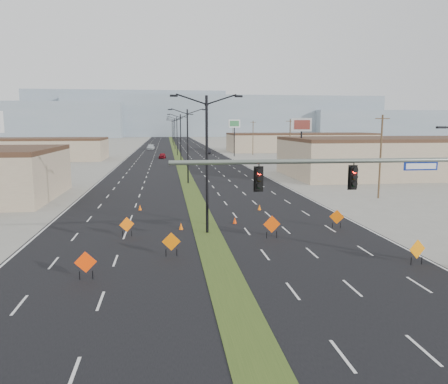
{
  "coord_description": "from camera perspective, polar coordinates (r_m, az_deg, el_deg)",
  "views": [
    {
      "loc": [
        -2.91,
        -19.39,
        7.93
      ],
      "look_at": [
        1.12,
        11.04,
        3.2
      ],
      "focal_mm": 35.0,
      "sensor_mm": 36.0,
      "label": 1
    }
  ],
  "objects": [
    {
      "name": "median_strip",
      "position": [
        119.69,
        -6.16,
        4.91
      ],
      "size": [
        2.0,
        400.0,
        0.04
      ],
      "primitive_type": "cube",
      "color": "#31491A",
      "rests_on": "ground"
    },
    {
      "name": "cone_2",
      "position": [
        41.11,
        4.65,
        -2.02
      ],
      "size": [
        0.34,
        0.34,
        0.53
      ],
      "primitive_type": "cone",
      "rotation": [
        0.0,
        0.0,
        -0.07
      ],
      "color": "#FF6905",
      "rests_on": "ground"
    },
    {
      "name": "streetlight_5",
      "position": [
        171.43,
        -6.64,
        7.86
      ],
      "size": [
        5.15,
        0.24,
        10.02
      ],
      "color": "black",
      "rests_on": "ground"
    },
    {
      "name": "streetlight_1",
      "position": [
        59.51,
        -4.77,
        6.31
      ],
      "size": [
        5.15,
        0.24,
        10.02
      ],
      "color": "black",
      "rests_on": "ground"
    },
    {
      "name": "construction_sign_2",
      "position": [
        32.0,
        -12.58,
        -4.27
      ],
      "size": [
        1.0,
        0.45,
        1.43
      ],
      "rotation": [
        0.0,
        0.0,
        0.4
      ],
      "color": "#F46305",
      "rests_on": "ground"
    },
    {
      "name": "cone_3",
      "position": [
        41.65,
        -10.91,
        -2.01
      ],
      "size": [
        0.4,
        0.4,
        0.53
      ],
      "primitive_type": "cone",
      "rotation": [
        0.0,
        0.0,
        0.33
      ],
      "color": "#FF5D05",
      "rests_on": "ground"
    },
    {
      "name": "utility_pole_0",
      "position": [
        50.06,
        19.77,
        4.52
      ],
      "size": [
        1.6,
        0.2,
        9.0
      ],
      "color": "#4C3823",
      "rests_on": "ground"
    },
    {
      "name": "road_surface",
      "position": [
        119.69,
        -6.16,
        4.91
      ],
      "size": [
        25.0,
        400.0,
        0.02
      ],
      "primitive_type": "cube",
      "color": "black",
      "rests_on": "ground"
    },
    {
      "name": "pole_sign_east_far",
      "position": [
        111.13,
        1.36,
        8.56
      ],
      "size": [
        3.04,
        0.82,
        9.28
      ],
      "rotation": [
        0.0,
        0.0,
        0.16
      ],
      "color": "black",
      "rests_on": "ground"
    },
    {
      "name": "ground",
      "position": [
        21.15,
        0.94,
        -13.26
      ],
      "size": [
        600.0,
        600.0,
        0.0
      ],
      "primitive_type": "plane",
      "color": "gray",
      "rests_on": "ground"
    },
    {
      "name": "car_left",
      "position": [
        105.61,
        -8.05,
        4.72
      ],
      "size": [
        1.88,
        3.91,
        1.29
      ],
      "primitive_type": "imported",
      "rotation": [
        0.0,
        0.0,
        -0.1
      ],
      "color": "maroon",
      "rests_on": "ground"
    },
    {
      "name": "streetlight_3",
      "position": [
        115.45,
        -6.16,
        7.46
      ],
      "size": [
        5.15,
        0.24,
        10.02
      ],
      "color": "black",
      "rests_on": "ground"
    },
    {
      "name": "utility_pole_2",
      "position": [
        116.71,
        3.8,
        7.14
      ],
      "size": [
        1.6,
        0.2,
        9.0
      ],
      "color": "#4C3823",
      "rests_on": "ground"
    },
    {
      "name": "mesa_east",
      "position": [
        359.42,
        23.3,
        8.23
      ],
      "size": [
        160.0,
        50.0,
        18.0
      ],
      "primitive_type": "cube",
      "color": "#80919F",
      "rests_on": "ground"
    },
    {
      "name": "building_se_far",
      "position": [
        135.81,
        10.05,
        6.34
      ],
      "size": [
        44.0,
        16.0,
        5.0
      ],
      "primitive_type": "cube",
      "color": "tan",
      "rests_on": "ground"
    },
    {
      "name": "building_se_near",
      "position": [
        74.4,
        22.28,
        4.12
      ],
      "size": [
        36.0,
        18.0,
        5.5
      ],
      "primitive_type": "cube",
      "color": "tan",
      "rests_on": "ground"
    },
    {
      "name": "construction_sign_1",
      "position": [
        26.79,
        -6.91,
        -6.57
      ],
      "size": [
        1.13,
        0.1,
        1.5
      ],
      "rotation": [
        0.0,
        0.0,
        -0.05
      ],
      "color": "#DA6604",
      "rests_on": "ground"
    },
    {
      "name": "signal_mast",
      "position": [
        24.47,
        20.47,
        0.83
      ],
      "size": [
        16.3,
        0.6,
        8.0
      ],
      "color": "slate",
      "rests_on": "ground"
    },
    {
      "name": "streetlight_0",
      "position": [
        31.62,
        -2.25,
        4.2
      ],
      "size": [
        5.15,
        0.24,
        10.02
      ],
      "color": "black",
      "rests_on": "ground"
    },
    {
      "name": "mesa_backdrop",
      "position": [
        340.57,
        -12.3,
        9.92
      ],
      "size": [
        140.0,
        50.0,
        32.0
      ],
      "primitive_type": "cube",
      "color": "#80919F",
      "rests_on": "ground"
    },
    {
      "name": "pole_sign_east_near",
      "position": [
        66.23,
        10.09,
        8.04
      ],
      "size": [
        2.8,
        1.5,
        8.93
      ],
      "rotation": [
        0.0,
        0.0,
        -0.42
      ],
      "color": "black",
      "rests_on": "ground"
    },
    {
      "name": "car_far",
      "position": [
        144.12,
        -9.55,
        5.81
      ],
      "size": [
        2.47,
        5.66,
        1.62
      ],
      "primitive_type": "imported",
      "rotation": [
        0.0,
        0.0,
        -0.04
      ],
      "color": "silver",
      "rests_on": "ground"
    },
    {
      "name": "streetlight_4",
      "position": [
        143.44,
        -6.44,
        7.7
      ],
      "size": [
        5.15,
        0.24,
        10.02
      ],
      "color": "black",
      "rests_on": "ground"
    },
    {
      "name": "construction_sign_4",
      "position": [
        27.38,
        23.92,
        -6.95
      ],
      "size": [
        1.1,
        0.29,
        1.49
      ],
      "rotation": [
        0.0,
        0.0,
        0.23
      ],
      "color": "orange",
      "rests_on": "ground"
    },
    {
      "name": "cone_0",
      "position": [
        33.57,
        -5.64,
        -4.47
      ],
      "size": [
        0.39,
        0.39,
        0.54
      ],
      "primitive_type": "cone",
      "rotation": [
        0.0,
        0.0,
        0.2
      ],
      "color": "#F55F05",
      "rests_on": "ground"
    },
    {
      "name": "construction_sign_3",
      "position": [
        30.91,
        6.27,
        -4.31
      ],
      "size": [
        1.24,
        0.09,
        1.64
      ],
      "rotation": [
        0.0,
        0.0,
        0.04
      ],
      "color": "#DB4304",
      "rests_on": "ground"
    },
    {
      "name": "mesa_center",
      "position": [
        322.32,
        0.1,
        9.84
      ],
      "size": [
        220.0,
        50.0,
        28.0
      ],
      "primitive_type": "cube",
      "color": "#80919F",
      "rests_on": "ground"
    },
    {
      "name": "car_mid",
      "position": [
        121.53,
        -2.04,
        5.33
      ],
      "size": [
        1.85,
        4.18,
        1.33
      ],
      "primitive_type": "imported",
      "rotation": [
        0.0,
        0.0,
        -0.11
      ],
      "color": "black",
      "rests_on": "ground"
    },
    {
      "name": "utility_pole_3",
      "position": [
        151.17,
        1.18,
        7.52
      ],
      "size": [
        1.6,
        0.2,
        9.0
      ],
      "color": "#4C3823",
      "rests_on": "ground"
    },
    {
      "name": "construction_sign_5",
      "position": [
        34.78,
        14.52,
        -3.25
      ],
      "size": [
        1.04,
        0.45,
        1.47
      ],
      "rotation": [
        0.0,
        0.0,
        -0.39
      ],
      "color": "#E55B04",
      "rests_on": "ground"
    },
    {
      "name": "streetlight_6",
      "position": [
        199.43,
        -6.78,
        7.98
      ],
      "size": [
        5.15,
        0.24,
        10.02
      ],
      "color": "black",
      "rests_on": "ground"
    },
    {
      "name": "utility_pole_1",
      "position": [
        82.69,
        8.59,
        6.41
      ],
      "size": [
        1.6,
        0.2,
        9.0
      ],
      "color": "#4C3823",
      "rests_on": "ground"
    },
    {
      "name": "construction_sign_0",
      "position": [
        23.85,
        -17.64,
        -8.86
      ],
      "size": [
        1.13,
        0.12,
        1.5
      ],
      "rotation": [
        0.0,
        0.0,
        0.07
      ],
      "color": "#FF3D05",
      "rests_on": "ground"
    },
    {
      "name": "building_sw_far",
      "position": [
        108.52,
        -23.18,
        5.06
      ],
      "size": [
        30.0,
        14.0,
        4.5
      ],
      "primitive_type": "cube",
      "color": "tan",
      "rests_on": "ground"
    },
    {
      "name": "streetlight_2",
      "position": [
        87.47,
        -5.68,
        7.07
      ],
      "size": [
        5.15,
        0.24,
        10.02
      ],
      "color": "black",
      "rests_on": "ground"
    },
    {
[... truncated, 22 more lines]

